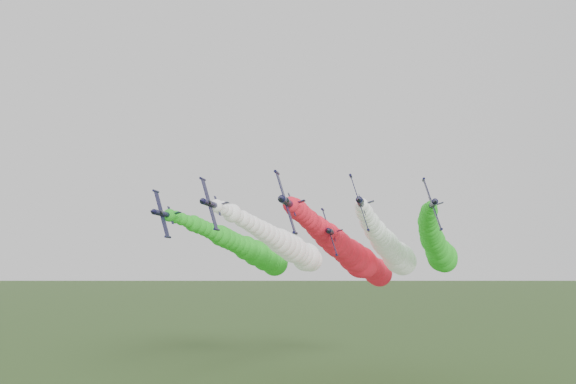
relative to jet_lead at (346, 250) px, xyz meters
name	(u,v)px	position (x,y,z in m)	size (l,w,h in m)	color
jet_lead	(346,250)	(0.00, 0.00, 0.00)	(12.03, 69.40, 15.26)	#131236
jet_inner_left	(289,247)	(-14.04, 12.94, 1.23)	(12.00, 69.37, 15.23)	#131236
jet_inner_right	(391,249)	(9.24, 11.89, 0.61)	(12.39, 69.76, 15.62)	#131236
jet_outer_left	(252,251)	(-24.83, 20.63, 0.46)	(12.57, 69.93, 15.80)	#131236
jet_outer_right	(437,247)	(19.97, 19.68, 1.27)	(12.31, 69.67, 15.54)	#131236
jet_trail	(367,263)	(3.25, 27.73, -2.56)	(12.52, 69.88, 15.75)	#131236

